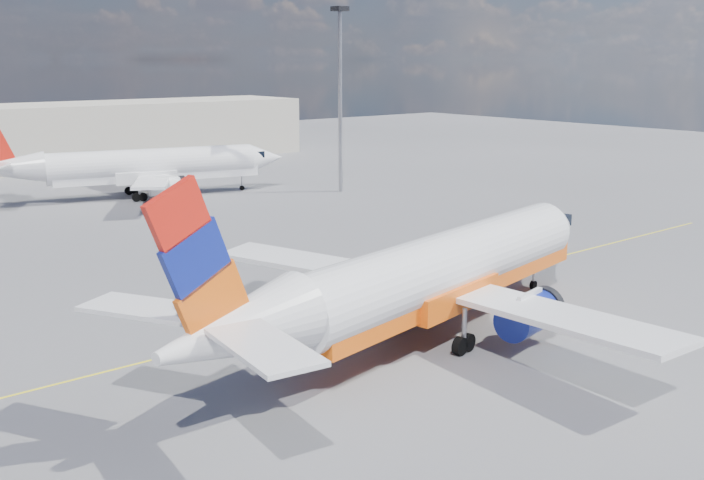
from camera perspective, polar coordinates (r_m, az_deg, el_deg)
ground at (r=43.80m, az=5.28°, el=-5.28°), size 240.00×240.00×0.00m
taxi_line at (r=45.87m, az=2.65°, el=-4.38°), size 70.00×0.15×0.01m
terminal_main at (r=110.45m, az=-21.14°, el=7.09°), size 70.00×14.00×8.00m
main_jet at (r=39.13m, az=6.02°, el=-2.43°), size 33.11×25.59×9.99m
second_jet at (r=82.21m, az=-14.96°, el=5.18°), size 31.18×23.83×9.42m
gse_tug at (r=55.88m, az=9.08°, el=-0.49°), size 2.75×2.31×1.73m
traffic_cone at (r=39.16m, az=8.39°, el=-7.16°), size 0.42×0.42×0.59m
floodlight_mast at (r=82.48m, az=-0.87°, el=11.36°), size 1.38×1.38×18.93m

